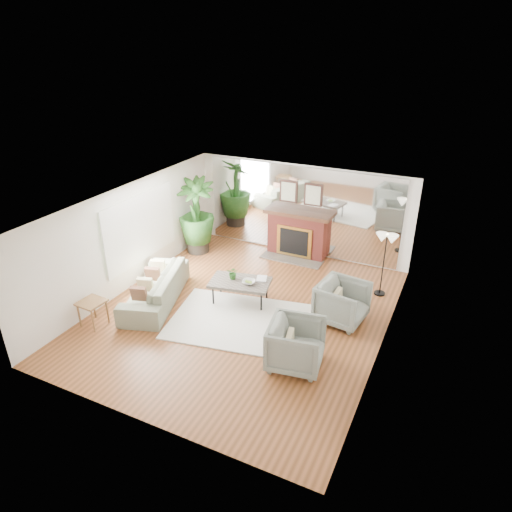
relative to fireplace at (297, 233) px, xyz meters
The scene contains 18 objects.
ground 3.33m from the fireplace, 90.00° to the right, with size 7.00×7.00×0.00m, color brown.
wall_left 4.46m from the fireplace, 132.54° to the right, with size 0.02×7.00×2.50m, color white.
wall_right 4.46m from the fireplace, 47.46° to the right, with size 0.02×7.00×2.50m, color white.
wall_back 0.63m from the fireplace, 90.00° to the left, with size 6.00×0.02×2.50m, color white.
mirror_panel 0.63m from the fireplace, 90.00° to the left, with size 5.40×0.04×2.40m, color silver.
window_panel 4.17m from the fireplace, 135.99° to the right, with size 0.04×2.40×1.50m, color #B2E09E.
fireplace is the anchor object (origin of this frame).
area_rug 3.67m from the fireplace, 88.25° to the right, with size 2.92×2.08×0.03m, color silver.
coffee_table 2.89m from the fireplace, 95.19° to the right, with size 1.47×1.04×0.54m.
sofa 4.21m from the fireplace, 118.93° to the right, with size 2.44×0.95×0.71m, color gray.
armchair_back 3.33m from the fireplace, 52.20° to the right, with size 0.96×0.98×0.90m, color gray.
armchair_front 4.73m from the fireplace, 69.11° to the right, with size 0.96×0.99×0.90m, color gray.
side_table 5.67m from the fireplace, 117.48° to the right, with size 0.53×0.53×0.57m.
potted_ficus 2.81m from the fireplace, 159.89° to the right, with size 1.31×1.31×2.12m.
floor_lamp 2.87m from the fireplace, 24.06° to the right, with size 0.50×0.28×1.54m.
tabletop_plant 2.87m from the fireplace, 99.13° to the right, with size 0.26×0.23×0.29m, color #346726.
fruit_bowl 2.88m from the fireplace, 90.83° to the right, with size 0.29×0.29×0.07m, color olive.
book 2.61m from the fireplace, 89.39° to the right, with size 0.23×0.31×0.02m, color olive.
Camera 1 is at (3.94, -7.57, 5.51)m, focal length 32.00 mm.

